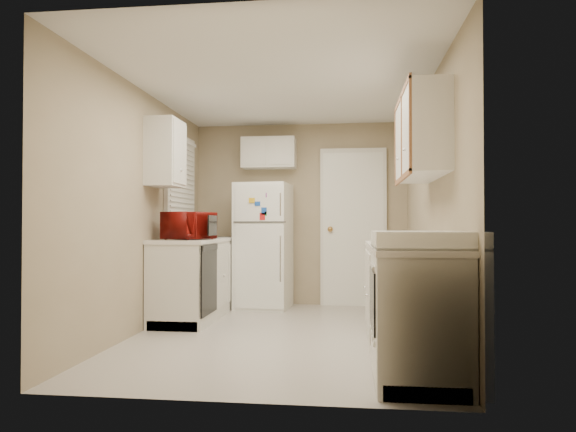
# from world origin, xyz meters

# --- Properties ---
(floor) EXTENTS (3.80, 3.80, 0.00)m
(floor) POSITION_xyz_m (0.00, 0.00, 0.00)
(floor) COLOR beige
(floor) RESTS_ON ground
(ceiling) EXTENTS (3.80, 3.80, 0.00)m
(ceiling) POSITION_xyz_m (0.00, 0.00, 2.40)
(ceiling) COLOR white
(ceiling) RESTS_ON floor
(wall_left) EXTENTS (3.80, 3.80, 0.00)m
(wall_left) POSITION_xyz_m (-1.40, 0.00, 1.20)
(wall_left) COLOR tan
(wall_left) RESTS_ON floor
(wall_right) EXTENTS (3.80, 3.80, 0.00)m
(wall_right) POSITION_xyz_m (1.40, 0.00, 1.20)
(wall_right) COLOR tan
(wall_right) RESTS_ON floor
(wall_back) EXTENTS (2.80, 2.80, 0.00)m
(wall_back) POSITION_xyz_m (0.00, 1.90, 1.20)
(wall_back) COLOR tan
(wall_back) RESTS_ON floor
(wall_front) EXTENTS (2.80, 2.80, 0.00)m
(wall_front) POSITION_xyz_m (0.00, -1.90, 1.20)
(wall_front) COLOR tan
(wall_front) RESTS_ON floor
(left_counter) EXTENTS (0.60, 1.80, 0.90)m
(left_counter) POSITION_xyz_m (-1.10, 0.90, 0.45)
(left_counter) COLOR silver
(left_counter) RESTS_ON floor
(dishwasher) EXTENTS (0.03, 0.58, 0.72)m
(dishwasher) POSITION_xyz_m (-0.81, 0.30, 0.49)
(dishwasher) COLOR black
(dishwasher) RESTS_ON floor
(sink) EXTENTS (0.54, 0.74, 0.16)m
(sink) POSITION_xyz_m (-1.10, 1.05, 0.86)
(sink) COLOR gray
(sink) RESTS_ON left_counter
(microwave) EXTENTS (0.59, 0.45, 0.35)m
(microwave) POSITION_xyz_m (-1.03, 0.36, 1.05)
(microwave) COLOR maroon
(microwave) RESTS_ON left_counter
(soap_bottle) EXTENTS (0.09, 0.09, 0.20)m
(soap_bottle) POSITION_xyz_m (-1.09, 1.32, 1.00)
(soap_bottle) COLOR silver
(soap_bottle) RESTS_ON left_counter
(window_blinds) EXTENTS (0.10, 0.98, 1.08)m
(window_blinds) POSITION_xyz_m (-1.36, 1.05, 1.60)
(window_blinds) COLOR silver
(window_blinds) RESTS_ON wall_left
(upper_cabinet_left) EXTENTS (0.30, 0.45, 0.70)m
(upper_cabinet_left) POSITION_xyz_m (-1.25, 0.22, 1.80)
(upper_cabinet_left) COLOR silver
(upper_cabinet_left) RESTS_ON wall_left
(refrigerator) EXTENTS (0.70, 0.69, 1.58)m
(refrigerator) POSITION_xyz_m (-0.44, 1.56, 0.79)
(refrigerator) COLOR white
(refrigerator) RESTS_ON floor
(cabinet_over_fridge) EXTENTS (0.70, 0.30, 0.40)m
(cabinet_over_fridge) POSITION_xyz_m (-0.40, 1.75, 2.00)
(cabinet_over_fridge) COLOR silver
(cabinet_over_fridge) RESTS_ON wall_back
(interior_door) EXTENTS (0.86, 0.06, 2.08)m
(interior_door) POSITION_xyz_m (0.70, 1.86, 1.02)
(interior_door) COLOR white
(interior_door) RESTS_ON floor
(right_counter) EXTENTS (0.60, 2.00, 0.90)m
(right_counter) POSITION_xyz_m (1.10, -0.80, 0.45)
(right_counter) COLOR silver
(right_counter) RESTS_ON floor
(stove) EXTENTS (0.68, 0.84, 1.02)m
(stove) POSITION_xyz_m (1.15, -1.34, 0.51)
(stove) COLOR white
(stove) RESTS_ON floor
(upper_cabinet_right) EXTENTS (0.30, 1.20, 0.70)m
(upper_cabinet_right) POSITION_xyz_m (1.25, -0.50, 1.80)
(upper_cabinet_right) COLOR silver
(upper_cabinet_right) RESTS_ON wall_right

